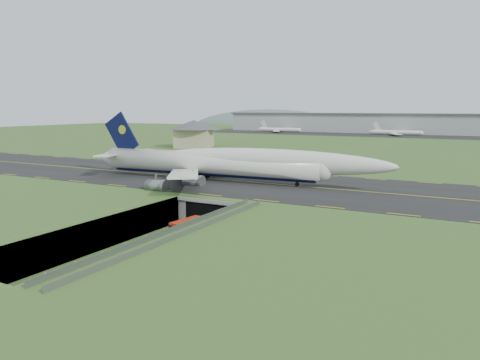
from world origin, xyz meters
The scene contains 10 objects.
ground centered at (0.00, 0.00, 0.00)m, with size 900.00×900.00×0.00m, color #335B24.
airfield_deck centered at (0.00, 0.00, 3.00)m, with size 800.00×800.00×6.00m, color gray.
trench_road centered at (0.00, -7.50, 0.10)m, with size 12.00×75.00×0.20m, color slate.
taxiway centered at (0.00, 33.00, 6.09)m, with size 800.00×44.00×0.18m, color black.
tunnel_portal centered at (0.00, 16.71, 3.33)m, with size 17.00×22.30×6.00m.
guideway centered at (11.00, -19.11, 5.32)m, with size 3.00×53.00×7.05m.
jumbo_jet centered at (-8.32, 31.02, 11.14)m, with size 88.23×57.76×19.14m.
shuttle_tram centered at (0.81, -0.98, 1.84)m, with size 3.94×8.57×3.37m.
service_building centered at (-77.86, 119.11, 14.14)m, with size 32.70×32.70×13.74m.
cargo_terminal centered at (-0.08, 299.41, 13.96)m, with size 320.00×67.00×15.60m.
Camera 1 is at (53.23, -76.69, 25.70)m, focal length 35.00 mm.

